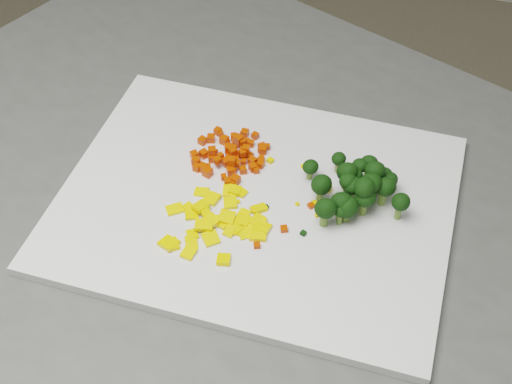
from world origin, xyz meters
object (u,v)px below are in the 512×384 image
(carrot_pile, at_px, (230,150))
(pepper_pile, at_px, (213,218))
(broccoli_pile, at_px, (353,180))
(cutting_board, at_px, (256,202))

(carrot_pile, bearing_deg, pepper_pile, -82.80)
(broccoli_pile, bearing_deg, pepper_pile, -149.67)
(carrot_pile, height_order, broccoli_pile, broccoli_pile)
(cutting_board, height_order, pepper_pile, pepper_pile)
(carrot_pile, bearing_deg, cutting_board, -48.66)
(pepper_pile, distance_m, broccoli_pile, 0.16)
(cutting_board, height_order, broccoli_pile, broccoli_pile)
(carrot_pile, relative_size, pepper_pile, 0.86)
(cutting_board, bearing_deg, pepper_pile, -125.92)
(broccoli_pile, bearing_deg, cutting_board, -162.49)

